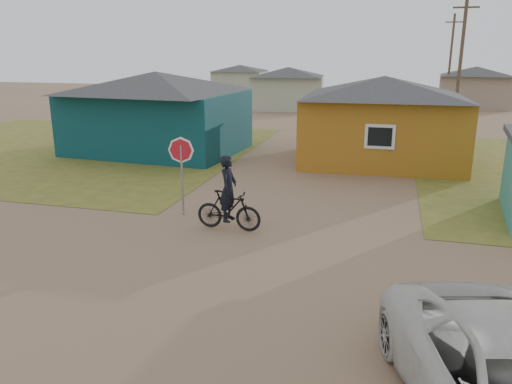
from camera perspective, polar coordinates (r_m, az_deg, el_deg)
ground at (r=11.16m, az=-1.46°, el=-10.75°), size 120.00×120.00×0.00m
grass_nw at (r=28.60m, az=-21.42°, el=4.75°), size 20.00×18.00×0.00m
house_teal at (r=25.87m, az=-11.21°, el=9.07°), size 8.93×7.08×4.00m
house_yellow at (r=23.74m, az=14.24°, el=8.17°), size 7.72×6.76×3.90m
house_pale_west at (r=44.56m, az=3.66°, el=11.83°), size 7.04×6.15×3.60m
house_beige_east at (r=50.16m, az=23.71°, el=11.01°), size 6.95×6.05×3.60m
house_pale_north at (r=58.15m, az=-1.83°, el=12.70°), size 6.28×5.81×3.40m
utility_pole_near at (r=31.77m, az=22.28°, el=13.21°), size 1.40×0.20×8.00m
utility_pole_far at (r=47.78m, az=21.31°, el=13.83°), size 1.40×0.20×8.00m
stop_sign at (r=15.45m, az=-8.54°, el=3.84°), size 0.79×0.26×2.48m
cyclist at (r=14.28m, az=-3.16°, el=-1.27°), size 1.95×0.71×2.18m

